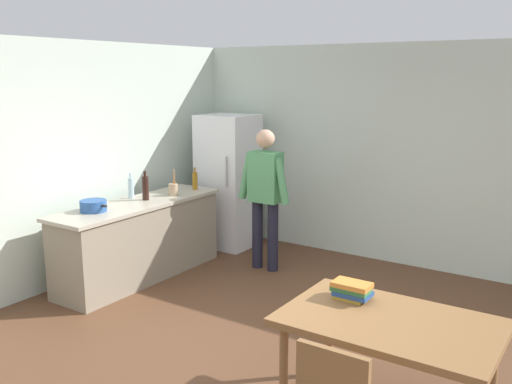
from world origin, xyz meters
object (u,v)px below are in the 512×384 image
refrigerator (228,181)px  utensil_jar (173,189)px  cooking_pot (93,206)px  bottle_wine_dark (145,188)px  bottle_oil_amber (195,180)px  bottle_water_clear (131,188)px  book_stack (352,290)px  person (265,190)px  dining_table (389,330)px

refrigerator → utensil_jar: refrigerator is taller
cooking_pot → bottle_wine_dark: (0.07, 0.71, 0.09)m
refrigerator → bottle_oil_amber: refrigerator is taller
utensil_jar → bottle_water_clear: size_ratio=1.07×
utensil_jar → book_stack: utensil_jar is taller
utensil_jar → bottle_wine_dark: bearing=-105.7°
person → book_stack: bearing=-44.6°
refrigerator → bottle_wine_dark: bearing=-94.4°
person → cooking_pot: bearing=-124.9°
refrigerator → book_stack: refrigerator is taller
dining_table → bottle_wine_dark: 3.65m
refrigerator → bottle_wine_dark: 1.47m
dining_table → bottle_wine_dark: (-3.41, 1.24, 0.37)m
bottle_oil_amber → bottle_wine_dark: size_ratio=0.82×
refrigerator → person: 1.10m
book_stack → dining_table: bearing=-26.8°
refrigerator → person: bearing=-30.2°
utensil_jar → book_stack: 3.28m
dining_table → bottle_water_clear: (-3.62, 1.21, 0.35)m
person → bottle_oil_amber: bearing=-172.5°
person → cooking_pot: size_ratio=4.25×
dining_table → bottle_water_clear: size_ratio=4.67×
bottle_wine_dark → bottle_water_clear: size_ratio=1.13×
bottle_wine_dark → book_stack: 3.24m
refrigerator → bottle_water_clear: 1.53m
cooking_pot → bottle_wine_dark: size_ratio=1.18×
utensil_jar → bottle_oil_amber: (-0.01, 0.42, 0.04)m
person → bottle_water_clear: size_ratio=5.67×
refrigerator → bottle_wine_dark: refrigerator is taller
person → bottle_wine_dark: size_ratio=5.00×
person → bottle_wine_dark: (-1.06, -0.91, 0.07)m
refrigerator → utensil_jar: bearing=-90.5°
bottle_wine_dark → cooking_pot: bearing=-95.5°
refrigerator → dining_table: bearing=-39.3°
dining_table → cooking_pot: (-3.48, 0.53, 0.29)m
bottle_wine_dark → book_stack: bearing=-19.1°
bottle_wine_dark → bottle_water_clear: bottle_wine_dark is taller
utensil_jar → book_stack: (2.96, -1.42, -0.16)m
refrigerator → person: size_ratio=1.06×
person → bottle_oil_amber: person is taller
cooking_pot → utensil_jar: size_ratio=1.25×
bottle_oil_amber → bottle_wine_dark: bearing=-96.7°
utensil_jar → bottle_oil_amber: bearing=91.4°
refrigerator → bottle_oil_amber: (-0.02, -0.68, 0.12)m
book_stack → refrigerator: bearing=139.4°
bottle_wine_dark → bottle_oil_amber: bearing=83.3°
cooking_pot → bottle_water_clear: size_ratio=1.33×
utensil_jar → bottle_water_clear: 0.50m
cooking_pot → dining_table: bearing=-8.6°
refrigerator → person: refrigerator is taller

